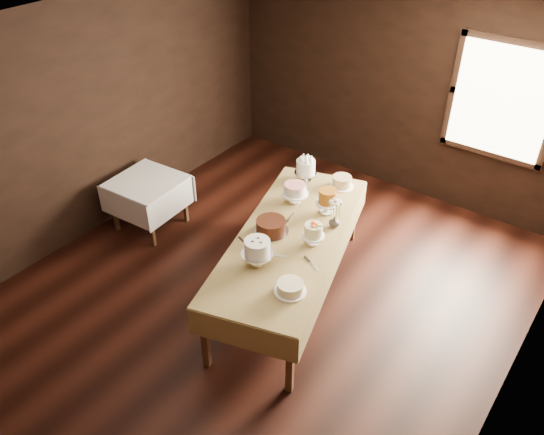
{
  "coord_description": "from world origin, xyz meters",
  "views": [
    {
      "loc": [
        2.72,
        -3.47,
        4.18
      ],
      "look_at": [
        0.0,
        0.2,
        0.95
      ],
      "focal_mm": 36.25,
      "sensor_mm": 36.0,
      "label": 1
    }
  ],
  "objects_px": {
    "side_table": "(147,186)",
    "cake_server_b": "(314,266)",
    "display_table": "(290,240)",
    "cake_server_c": "(291,217)",
    "cake_caramel": "(327,203)",
    "cake_server_a": "(280,256)",
    "cake_meringue": "(306,171)",
    "cake_flowers": "(313,235)",
    "cake_speckled": "(342,182)",
    "cake_server_d": "(327,226)",
    "flower_vase": "(334,222)",
    "cake_server_e": "(248,245)",
    "cake_cream": "(290,288)",
    "cake_lattice": "(295,194)",
    "cake_swirl": "(257,253)",
    "cake_chocolate": "(271,226)"
  },
  "relations": [
    {
      "from": "cake_caramel",
      "to": "cake_server_a",
      "type": "xyz_separation_m",
      "value": [
        0.04,
        -0.9,
        -0.12
      ]
    },
    {
      "from": "cake_meringue",
      "to": "side_table",
      "type": "bearing_deg",
      "value": -149.9
    },
    {
      "from": "cake_server_e",
      "to": "cake_swirl",
      "type": "bearing_deg",
      "value": -12.92
    },
    {
      "from": "cake_caramel",
      "to": "cake_server_e",
      "type": "distance_m",
      "value": 1.02
    },
    {
      "from": "cake_server_a",
      "to": "cake_server_b",
      "type": "relative_size",
      "value": 1.0
    },
    {
      "from": "cake_server_b",
      "to": "cake_speckled",
      "type": "bearing_deg",
      "value": 134.08
    },
    {
      "from": "display_table",
      "to": "cake_server_e",
      "type": "height_order",
      "value": "cake_server_e"
    },
    {
      "from": "cake_chocolate",
      "to": "cake_server_a",
      "type": "xyz_separation_m",
      "value": [
        0.31,
        -0.26,
        -0.06
      ]
    },
    {
      "from": "cake_server_c",
      "to": "side_table",
      "type": "bearing_deg",
      "value": 88.31
    },
    {
      "from": "cake_lattice",
      "to": "cake_chocolate",
      "type": "distance_m",
      "value": 0.62
    },
    {
      "from": "display_table",
      "to": "cake_server_c",
      "type": "distance_m",
      "value": 0.33
    },
    {
      "from": "display_table",
      "to": "cake_caramel",
      "type": "bearing_deg",
      "value": 81.96
    },
    {
      "from": "cake_server_c",
      "to": "cake_cream",
      "type": "bearing_deg",
      "value": -154.77
    },
    {
      "from": "cake_speckled",
      "to": "cake_flowers",
      "type": "relative_size",
      "value": 1.29
    },
    {
      "from": "display_table",
      "to": "cake_server_a",
      "type": "distance_m",
      "value": 0.36
    },
    {
      "from": "cake_cream",
      "to": "cake_flowers",
      "type": "bearing_deg",
      "value": 107.4
    },
    {
      "from": "cake_server_d",
      "to": "cake_cream",
      "type": "bearing_deg",
      "value": -154.61
    },
    {
      "from": "cake_lattice",
      "to": "cake_swirl",
      "type": "xyz_separation_m",
      "value": [
        0.32,
        -1.09,
        0.02
      ]
    },
    {
      "from": "cake_caramel",
      "to": "cake_server_c",
      "type": "height_order",
      "value": "cake_caramel"
    },
    {
      "from": "cake_server_d",
      "to": "cake_server_e",
      "type": "bearing_deg",
      "value": 159.35
    },
    {
      "from": "cake_swirl",
      "to": "flower_vase",
      "type": "distance_m",
      "value": 0.99
    },
    {
      "from": "cake_server_a",
      "to": "cake_server_e",
      "type": "height_order",
      "value": "same"
    },
    {
      "from": "cake_meringue",
      "to": "display_table",
      "type": "bearing_deg",
      "value": -64.23
    },
    {
      "from": "flower_vase",
      "to": "cake_flowers",
      "type": "bearing_deg",
      "value": -92.81
    },
    {
      "from": "side_table",
      "to": "cake_server_d",
      "type": "relative_size",
      "value": 3.56
    },
    {
      "from": "display_table",
      "to": "side_table",
      "type": "relative_size",
      "value": 3.25
    },
    {
      "from": "cake_server_b",
      "to": "cake_server_d",
      "type": "height_order",
      "value": "same"
    },
    {
      "from": "display_table",
      "to": "cake_chocolate",
      "type": "distance_m",
      "value": 0.24
    },
    {
      "from": "cake_flowers",
      "to": "cake_cream",
      "type": "distance_m",
      "value": 0.74
    },
    {
      "from": "side_table",
      "to": "cake_meringue",
      "type": "xyz_separation_m",
      "value": [
        1.69,
        0.98,
        0.34
      ]
    },
    {
      "from": "cake_flowers",
      "to": "cake_cream",
      "type": "height_order",
      "value": "cake_flowers"
    },
    {
      "from": "side_table",
      "to": "cake_chocolate",
      "type": "bearing_deg",
      "value": -2.1
    },
    {
      "from": "cake_speckled",
      "to": "cake_caramel",
      "type": "xyz_separation_m",
      "value": [
        0.14,
        -0.55,
        0.06
      ]
    },
    {
      "from": "cake_lattice",
      "to": "cake_cream",
      "type": "bearing_deg",
      "value": -56.95
    },
    {
      "from": "flower_vase",
      "to": "cake_cream",
      "type": "bearing_deg",
      "value": -79.34
    },
    {
      "from": "cake_server_d",
      "to": "cake_server_e",
      "type": "xyz_separation_m",
      "value": [
        -0.46,
        -0.74,
        0.0
      ]
    },
    {
      "from": "cake_cream",
      "to": "cake_server_c",
      "type": "relative_size",
      "value": 1.24
    },
    {
      "from": "cake_speckled",
      "to": "cake_server_c",
      "type": "bearing_deg",
      "value": -97.98
    },
    {
      "from": "cake_meringue",
      "to": "cake_lattice",
      "type": "bearing_deg",
      "value": -70.68
    },
    {
      "from": "side_table",
      "to": "cake_speckled",
      "type": "xyz_separation_m",
      "value": [
        2.1,
        1.12,
        0.27
      ]
    },
    {
      "from": "cake_speckled",
      "to": "cake_server_b",
      "type": "bearing_deg",
      "value": -69.44
    },
    {
      "from": "side_table",
      "to": "cake_server_b",
      "type": "distance_m",
      "value": 2.64
    },
    {
      "from": "cake_cream",
      "to": "flower_vase",
      "type": "xyz_separation_m",
      "value": [
        -0.2,
        1.08,
        0.01
      ]
    },
    {
      "from": "cake_server_d",
      "to": "flower_vase",
      "type": "height_order",
      "value": "flower_vase"
    },
    {
      "from": "display_table",
      "to": "cake_server_c",
      "type": "bearing_deg",
      "value": 123.97
    },
    {
      "from": "cake_swirl",
      "to": "cake_server_e",
      "type": "height_order",
      "value": "cake_swirl"
    },
    {
      "from": "side_table",
      "to": "cake_flowers",
      "type": "distance_m",
      "value": 2.44
    },
    {
      "from": "side_table",
      "to": "cake_server_d",
      "type": "bearing_deg",
      "value": 8.25
    },
    {
      "from": "cake_server_b",
      "to": "cake_caramel",
      "type": "bearing_deg",
      "value": 137.97
    },
    {
      "from": "display_table",
      "to": "cake_flowers",
      "type": "bearing_deg",
      "value": 4.22
    }
  ]
}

